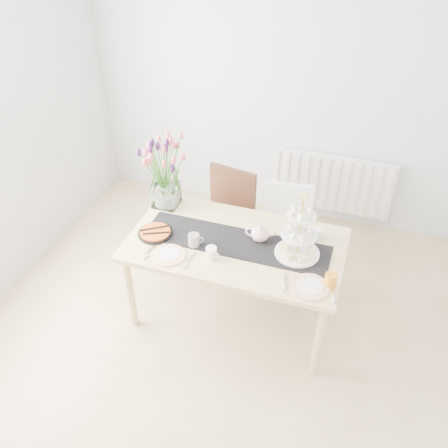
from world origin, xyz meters
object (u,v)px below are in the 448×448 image
(mug_white, at_px, (211,253))
(plate_right, at_px, (310,287))
(chair_white, at_px, (286,225))
(teapot, at_px, (260,234))
(plate_left, at_px, (169,255))
(radiator, at_px, (331,183))
(mug_orange, at_px, (331,280))
(tart_tin, at_px, (155,233))
(cake_stand, at_px, (299,240))
(tulip_vase, at_px, (163,163))
(dining_table, at_px, (236,250))
(chair_brown, at_px, (226,211))
(mug_grey, at_px, (194,240))
(cream_jug, at_px, (316,234))

(mug_white, xyz_separation_m, plate_right, (0.72, -0.08, -0.04))
(chair_white, relative_size, teapot, 3.92)
(teapot, distance_m, plate_left, 0.69)
(radiator, height_order, mug_orange, mug_orange)
(mug_white, bearing_deg, chair_white, 86.56)
(chair_white, bearing_deg, tart_tin, -144.17)
(cake_stand, distance_m, plate_right, 0.37)
(tulip_vase, distance_m, mug_orange, 1.55)
(plate_left, bearing_deg, tulip_vase, 115.07)
(dining_table, height_order, mug_white, mug_white)
(dining_table, distance_m, chair_brown, 0.73)
(dining_table, bearing_deg, mug_grey, -155.17)
(tulip_vase, bearing_deg, cake_stand, -13.93)
(chair_white, xyz_separation_m, cream_jug, (0.31, -0.43, 0.30))
(cake_stand, xyz_separation_m, plate_right, (0.15, -0.31, -0.13))
(chair_brown, bearing_deg, dining_table, -55.10)
(plate_right, bearing_deg, mug_grey, 169.51)
(teapot, relative_size, cream_jug, 2.62)
(tulip_vase, xyz_separation_m, plate_left, (0.28, -0.59, -0.39))
(tart_tin, bearing_deg, chair_brown, 67.06)
(cake_stand, bearing_deg, chair_brown, 139.30)
(chair_white, xyz_separation_m, teapot, (-0.09, -0.59, 0.33))
(dining_table, bearing_deg, chair_white, 69.41)
(cake_stand, relative_size, cream_jug, 5.76)
(cake_stand, distance_m, mug_grey, 0.76)
(teapot, distance_m, cream_jug, 0.43)
(tart_tin, height_order, plate_left, tart_tin)
(chair_brown, xyz_separation_m, cream_jug, (0.85, -0.42, 0.27))
(plate_right, bearing_deg, mug_white, 173.99)
(teapot, height_order, cream_jug, teapot)
(cake_stand, relative_size, tart_tin, 1.83)
(tulip_vase, distance_m, tart_tin, 0.55)
(plate_left, bearing_deg, cake_stand, 19.40)
(dining_table, relative_size, mug_grey, 15.97)
(mug_white, xyz_separation_m, mug_orange, (0.84, -0.01, 0.00))
(tulip_vase, relative_size, teapot, 3.28)
(chair_brown, xyz_separation_m, chair_white, (0.54, 0.01, -0.03))
(cake_stand, height_order, cream_jug, cake_stand)
(cream_jug, bearing_deg, teapot, -144.20)
(tulip_vase, bearing_deg, mug_orange, -20.22)
(teapot, xyz_separation_m, plate_left, (-0.58, -0.37, -0.06))
(cake_stand, bearing_deg, teapot, 167.76)
(teapot, relative_size, plate_left, 0.90)
(mug_white, xyz_separation_m, plate_left, (-0.30, -0.08, -0.04))
(teapot, distance_m, tart_tin, 0.80)
(tulip_vase, height_order, mug_white, tulip_vase)
(cake_stand, height_order, mug_grey, cake_stand)
(dining_table, bearing_deg, mug_orange, -17.23)
(mug_grey, xyz_separation_m, mug_orange, (1.01, -0.10, -0.00))
(mug_grey, height_order, plate_left, mug_grey)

